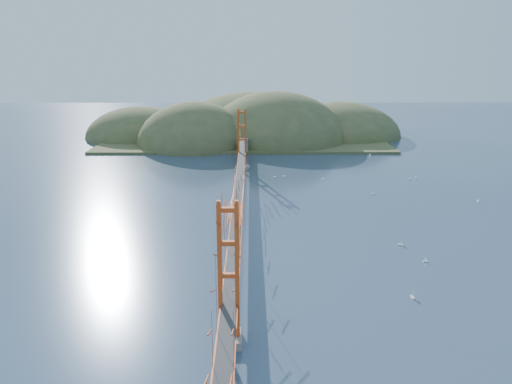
{
  "coord_description": "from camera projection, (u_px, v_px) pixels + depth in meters",
  "views": [
    {
      "loc": [
        1.72,
        -64.48,
        22.09
      ],
      "look_at": [
        2.38,
        0.0,
        3.84
      ],
      "focal_mm": 35.0,
      "sensor_mm": 36.0,
      "label": 1
    }
  ],
  "objects": [
    {
      "name": "ground",
      "position": [
        239.0,
        219.0,
        68.04
      ],
      "size": [
        320.0,
        320.0,
        0.0
      ],
      "primitive_type": "plane",
      "color": "#2D405A",
      "rests_on": "ground"
    },
    {
      "name": "bridge",
      "position": [
        238.0,
        169.0,
        66.31
      ],
      "size": [
        2.2,
        94.4,
        12.0
      ],
      "color": "gray",
      "rests_on": "ground"
    },
    {
      "name": "far_headlands",
      "position": [
        253.0,
        136.0,
        133.99
      ],
      "size": [
        84.0,
        58.0,
        25.0
      ],
      "color": "brown",
      "rests_on": "ground"
    },
    {
      "name": "sailboat_8",
      "position": [
        410.0,
        179.0,
        88.94
      ],
      "size": [
        0.6,
        0.58,
        0.68
      ],
      "color": "white",
      "rests_on": "ground"
    },
    {
      "name": "sailboat_1",
      "position": [
        373.0,
        193.0,
        79.89
      ],
      "size": [
        0.56,
        0.56,
        0.64
      ],
      "color": "white",
      "rests_on": "ground"
    },
    {
      "name": "sailboat_16",
      "position": [
        323.0,
        179.0,
        88.97
      ],
      "size": [
        0.61,
        0.61,
        0.64
      ],
      "color": "white",
      "rests_on": "ground"
    },
    {
      "name": "sailboat_12",
      "position": [
        284.0,
        176.0,
        91.06
      ],
      "size": [
        0.61,
        0.53,
        0.7
      ],
      "color": "white",
      "rests_on": "ground"
    },
    {
      "name": "sailboat_3",
      "position": [
        275.0,
        176.0,
        90.74
      ],
      "size": [
        0.51,
        0.42,
        0.59
      ],
      "color": "white",
      "rests_on": "ground"
    },
    {
      "name": "sailboat_2",
      "position": [
        425.0,
        261.0,
        54.19
      ],
      "size": [
        0.54,
        0.44,
        0.63
      ],
      "color": "white",
      "rests_on": "ground"
    },
    {
      "name": "sailboat_10",
      "position": [
        413.0,
        296.0,
        46.26
      ],
      "size": [
        0.57,
        0.65,
        0.74
      ],
      "color": "white",
      "rests_on": "ground"
    },
    {
      "name": "sailboat_4",
      "position": [
        478.0,
        201.0,
        75.94
      ],
      "size": [
        0.55,
        0.61,
        0.68
      ],
      "color": "white",
      "rests_on": "ground"
    },
    {
      "name": "sailboat_7",
      "position": [
        416.0,
        178.0,
        89.59
      ],
      "size": [
        0.57,
        0.51,
        0.65
      ],
      "color": "white",
      "rests_on": "ground"
    },
    {
      "name": "sailboat_6",
      "position": [
        401.0,
        244.0,
        58.85
      ],
      "size": [
        0.68,
        0.68,
        0.71
      ],
      "color": "white",
      "rests_on": "ground"
    },
    {
      "name": "sailboat_15",
      "position": [
        370.0,
        156.0,
        108.68
      ],
      "size": [
        0.59,
        0.64,
        0.72
      ],
      "color": "white",
      "rests_on": "ground"
    }
  ]
}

